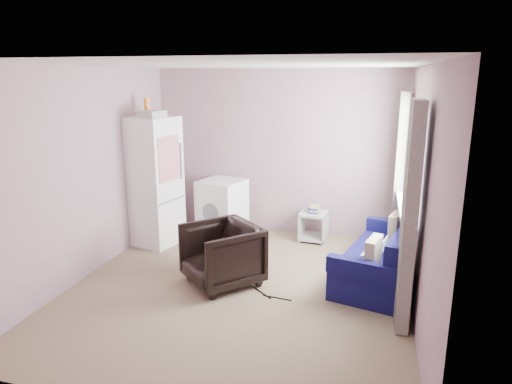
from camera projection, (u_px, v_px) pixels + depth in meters
room at (240, 182)px, 5.00m from camera, size 3.84×4.24×2.54m
armchair at (222, 252)px, 5.31m from camera, size 1.06×1.06×0.80m
fridge at (154, 181)px, 6.53m from camera, size 0.76×0.76×2.09m
washing_machine at (222, 207)px, 6.97m from camera, size 0.74×0.74×0.86m
side_table at (314, 224)px, 6.76m from camera, size 0.42×0.42×0.54m
sofa at (384, 260)px, 5.40m from camera, size 1.15×1.79×0.74m
window_dressing at (403, 190)px, 5.26m from camera, size 0.17×2.62×2.18m
floor_cables at (270, 295)px, 5.10m from camera, size 0.48×0.23×0.01m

